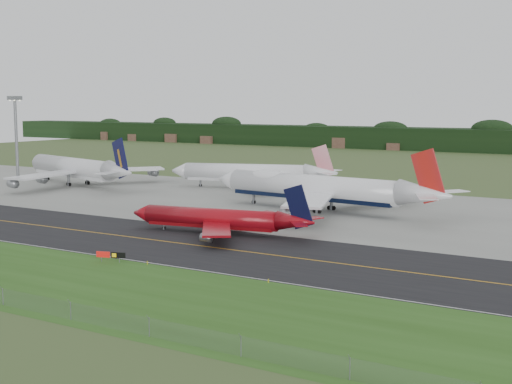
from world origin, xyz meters
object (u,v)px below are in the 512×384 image
object	(u,v)px
jet_red_737	(221,219)
jet_navy_gold	(78,169)
jet_star_tail	(253,173)
floodlight_mast	(16,122)
jet_ba_747	(320,188)
taxiway_sign	(111,255)

from	to	relation	value
jet_red_737	jet_navy_gold	world-z (taller)	jet_navy_gold
jet_star_tail	floodlight_mast	bearing A→B (deg)	-164.80
jet_navy_gold	floodlight_mast	world-z (taller)	floodlight_mast
jet_red_737	jet_star_tail	xyz separation A→B (m)	(-33.80, 67.84, 1.61)
jet_ba_747	taxiway_sign	world-z (taller)	jet_ba_747
jet_red_737	jet_navy_gold	xyz separation A→B (m)	(-85.12, 46.13, 2.28)
jet_navy_gold	jet_star_tail	bearing A→B (deg)	22.93
jet_ba_747	jet_star_tail	bearing A→B (deg)	140.28
jet_ba_747	floodlight_mast	xyz separation A→B (m)	(-116.47, 9.55, 13.74)
jet_ba_747	jet_star_tail	size ratio (longest dim) A/B	1.27
taxiway_sign	jet_ba_747	bearing A→B (deg)	85.94
jet_navy_gold	taxiway_sign	bearing A→B (deg)	-42.30
jet_red_737	floodlight_mast	xyz separation A→B (m)	(-112.91, 46.35, 16.30)
jet_navy_gold	floodlight_mast	xyz separation A→B (m)	(-27.80, 0.22, 14.02)
floodlight_mast	jet_star_tail	bearing A→B (deg)	15.20
floodlight_mast	taxiway_sign	world-z (taller)	floodlight_mast
jet_star_tail	floodlight_mast	xyz separation A→B (m)	(-79.11, -21.49, 14.69)
jet_star_tail	taxiway_sign	xyz separation A→B (m)	(32.60, -98.06, -3.35)
floodlight_mast	taxiway_sign	size ratio (longest dim) A/B	5.77
jet_navy_gold	jet_star_tail	size ratio (longest dim) A/B	1.20
jet_navy_gold	floodlight_mast	size ratio (longest dim) A/B	2.16
jet_star_tail	taxiway_sign	bearing A→B (deg)	-71.61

